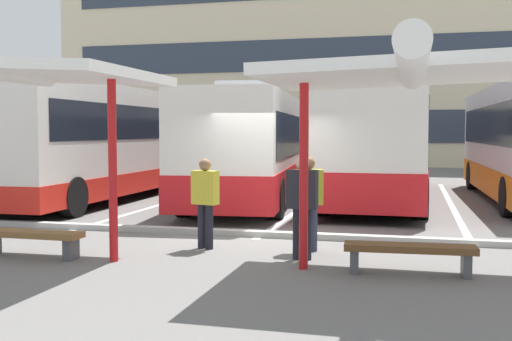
{
  "coord_description": "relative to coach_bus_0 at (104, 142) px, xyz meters",
  "views": [
    {
      "loc": [
        2.95,
        -12.18,
        2.11
      ],
      "look_at": [
        -0.57,
        1.72,
        1.2
      ],
      "focal_mm": 43.5,
      "sensor_mm": 36.0,
      "label": 1
    }
  ],
  "objects": [
    {
      "name": "ground_plane",
      "position": [
        6.34,
        -5.28,
        -1.78
      ],
      "size": [
        160.0,
        160.0,
        0.0
      ],
      "primitive_type": "plane",
      "color": "slate"
    },
    {
      "name": "terminal_building",
      "position": [
        6.37,
        25.8,
        6.94
      ],
      "size": [
        39.81,
        11.99,
        20.16
      ],
      "color": "beige",
      "rests_on": "ground"
    },
    {
      "name": "coach_bus_0",
      "position": [
        0.0,
        0.0,
        0.0
      ],
      "size": [
        2.85,
        11.28,
        3.76
      ],
      "color": "silver",
      "rests_on": "ground"
    },
    {
      "name": "coach_bus_1",
      "position": [
        4.59,
        1.17,
        -0.2
      ],
      "size": [
        3.69,
        12.1,
        3.47
      ],
      "color": "silver",
      "rests_on": "ground"
    },
    {
      "name": "coach_bus_2",
      "position": [
        8.42,
        1.92,
        -0.02
      ],
      "size": [
        2.83,
        11.51,
        3.81
      ],
      "color": "silver",
      "rests_on": "ground"
    },
    {
      "name": "lane_stripe_0",
      "position": [
        -1.76,
        1.1,
        -1.78
      ],
      "size": [
        0.16,
        14.0,
        0.01
      ],
      "primitive_type": "cube",
      "color": "white",
      "rests_on": "ground"
    },
    {
      "name": "lane_stripe_1",
      "position": [
        2.29,
        1.1,
        -1.78
      ],
      "size": [
        0.16,
        14.0,
        0.01
      ],
      "primitive_type": "cube",
      "color": "white",
      "rests_on": "ground"
    },
    {
      "name": "lane_stripe_2",
      "position": [
        6.34,
        1.1,
        -1.78
      ],
      "size": [
        0.16,
        14.0,
        0.01
      ],
      "primitive_type": "cube",
      "color": "white",
      "rests_on": "ground"
    },
    {
      "name": "lane_stripe_3",
      "position": [
        10.39,
        1.1,
        -1.78
      ],
      "size": [
        0.16,
        14.0,
        0.01
      ],
      "primitive_type": "cube",
      "color": "white",
      "rests_on": "ground"
    },
    {
      "name": "waiting_shelter_0",
      "position": [
        3.14,
        -8.67,
        1.23
      ],
      "size": [
        3.95,
        5.0,
        3.26
      ],
      "color": "red",
      "rests_on": "ground"
    },
    {
      "name": "bench_0",
      "position": [
        3.14,
        -8.46,
        -1.44
      ],
      "size": [
        1.8,
        0.43,
        0.45
      ],
      "color": "brown",
      "rests_on": "ground"
    },
    {
      "name": "waiting_shelter_1",
      "position": [
        9.27,
        -8.48,
        1.11
      ],
      "size": [
        4.16,
        5.19,
        3.11
      ],
      "color": "red",
      "rests_on": "ground"
    },
    {
      "name": "bench_1",
      "position": [
        9.27,
        -8.2,
        -1.44
      ],
      "size": [
        1.92,
        0.53,
        0.45
      ],
      "color": "brown",
      "rests_on": "ground"
    },
    {
      "name": "platform_kerb",
      "position": [
        6.34,
        -5.56,
        -1.72
      ],
      "size": [
        44.0,
        0.24,
        0.12
      ],
      "primitive_type": "cube",
      "color": "#ADADA8",
      "rests_on": "ground"
    },
    {
      "name": "waiting_passenger_0",
      "position": [
        7.54,
        -6.78,
        -0.82
      ],
      "size": [
        0.52,
        0.36,
        1.66
      ],
      "color": "#33384C",
      "rests_on": "ground"
    },
    {
      "name": "waiting_passenger_1",
      "position": [
        7.55,
        -7.51,
        -0.79
      ],
      "size": [
        0.51,
        0.25,
        1.71
      ],
      "color": "black",
      "rests_on": "ground"
    },
    {
      "name": "waiting_passenger_2",
      "position": [
        5.7,
        -7.0,
        -0.85
      ],
      "size": [
        0.51,
        0.33,
        1.62
      ],
      "color": "black",
      "rests_on": "ground"
    }
  ]
}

